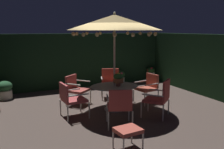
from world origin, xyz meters
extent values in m
cube|color=brown|center=(0.00, 0.00, -0.01)|extent=(7.53, 6.75, 0.02)
cube|color=black|center=(0.00, 3.22, 1.08)|extent=(7.53, 0.30, 2.16)
cube|color=black|center=(3.62, 0.00, 1.08)|extent=(0.30, 6.75, 2.16)
cylinder|color=silver|center=(-0.04, -0.05, 0.01)|extent=(0.58, 0.58, 0.03)
cylinder|color=silver|center=(-0.04, -0.05, 0.35)|extent=(0.09, 0.09, 0.69)
ellipsoid|color=#B0AFA0|center=(-0.04, -0.05, 0.71)|extent=(1.43, 1.20, 0.03)
cylinder|color=silver|center=(-0.04, -0.05, 1.23)|extent=(0.06, 0.06, 2.46)
cone|color=tan|center=(-0.04, -0.05, 2.52)|extent=(2.63, 2.63, 0.42)
sphere|color=silver|center=(-0.04, -0.05, 2.77)|extent=(0.07, 0.07, 0.07)
sphere|color=#F9DB8C|center=(1.12, -0.10, 2.21)|extent=(0.10, 0.10, 0.10)
sphere|color=#F9DB8C|center=(1.04, 0.36, 2.21)|extent=(0.10, 0.10, 0.10)
sphere|color=#F9DB8C|center=(0.80, 0.74, 2.21)|extent=(0.10, 0.10, 0.10)
sphere|color=#F9DB8C|center=(0.43, 1.00, 2.21)|extent=(0.10, 0.10, 0.10)
sphere|color=#F9DB8C|center=(-0.01, 1.10, 2.21)|extent=(0.10, 0.10, 0.10)
sphere|color=#F9DB8C|center=(-0.49, 1.01, 2.21)|extent=(0.10, 0.10, 0.10)
sphere|color=#F9DB8C|center=(-0.89, 0.73, 2.21)|extent=(0.10, 0.10, 0.10)
sphere|color=#F9DB8C|center=(-1.09, 0.43, 2.21)|extent=(0.10, 0.10, 0.10)
sphere|color=#F9DB8C|center=(-1.19, -0.01, 2.21)|extent=(0.10, 0.10, 0.10)
sphere|color=#F9DB8C|center=(-1.09, -0.53, 2.21)|extent=(0.10, 0.10, 0.10)
sphere|color=#F9DB8C|center=(-0.87, -0.86, 2.21)|extent=(0.10, 0.10, 0.10)
sphere|color=#F9DB8C|center=(-0.52, -1.11, 2.21)|extent=(0.10, 0.10, 0.10)
sphere|color=#F9DB8C|center=(-0.09, -1.21, 2.21)|extent=(0.10, 0.10, 0.10)
sphere|color=#F9DB8C|center=(0.42, -1.12, 2.21)|extent=(0.10, 0.10, 0.10)
sphere|color=#F9DB8C|center=(0.74, -0.91, 2.21)|extent=(0.10, 0.10, 0.10)
sphere|color=#F9DB8C|center=(1.04, -0.48, 2.21)|extent=(0.10, 0.10, 0.10)
cylinder|color=#A9644E|center=(0.05, -0.14, 0.78)|extent=(0.13, 0.13, 0.10)
cylinder|color=#AD6D41|center=(0.05, -0.14, 0.89)|extent=(0.29, 0.29, 0.12)
ellipsoid|color=#2D6F35|center=(0.05, -0.14, 1.01)|extent=(0.28, 0.28, 0.17)
sphere|color=yellow|center=(0.05, -0.14, 1.07)|extent=(0.10, 0.10, 0.10)
cylinder|color=silver|center=(-1.00, 0.18, 0.22)|extent=(0.04, 0.04, 0.44)
cylinder|color=silver|center=(-0.95, -0.44, 0.22)|extent=(0.04, 0.04, 0.44)
cylinder|color=silver|center=(-1.59, 0.13, 0.22)|extent=(0.04, 0.04, 0.44)
cylinder|color=silver|center=(-1.54, -0.49, 0.22)|extent=(0.04, 0.04, 0.44)
cube|color=#B84C4C|center=(-1.27, -0.15, 0.47)|extent=(0.62, 0.65, 0.07)
cube|color=#B84C4C|center=(-1.55, -0.18, 0.72)|extent=(0.11, 0.59, 0.43)
cylinder|color=silver|center=(-1.29, 0.15, 0.68)|extent=(0.57, 0.08, 0.04)
cylinder|color=silver|center=(-1.24, -0.46, 0.68)|extent=(0.57, 0.08, 0.04)
cylinder|color=silver|center=(-0.62, -0.85, 0.23)|extent=(0.04, 0.04, 0.46)
cylinder|color=silver|center=(-0.08, -1.04, 0.23)|extent=(0.04, 0.04, 0.46)
cylinder|color=silver|center=(-0.81, -1.39, 0.23)|extent=(0.04, 0.04, 0.46)
cylinder|color=silver|center=(-0.27, -1.58, 0.23)|extent=(0.04, 0.04, 0.46)
cube|color=#BD4942|center=(-0.44, -1.22, 0.49)|extent=(0.71, 0.71, 0.07)
cube|color=#BD4942|center=(-0.54, -1.48, 0.75)|extent=(0.53, 0.24, 0.44)
cylinder|color=silver|center=(-0.71, -1.12, 0.73)|extent=(0.22, 0.53, 0.04)
cylinder|color=silver|center=(-0.18, -1.31, 0.73)|extent=(0.22, 0.53, 0.04)
cylinder|color=silver|center=(0.33, -0.96, 0.21)|extent=(0.04, 0.04, 0.42)
cylinder|color=silver|center=(0.79, -0.59, 0.21)|extent=(0.04, 0.04, 0.42)
cylinder|color=silver|center=(0.71, -1.42, 0.21)|extent=(0.04, 0.04, 0.42)
cylinder|color=silver|center=(1.17, -1.04, 0.21)|extent=(0.04, 0.04, 0.42)
cube|color=#C44742|center=(0.75, -1.00, 0.45)|extent=(0.81, 0.81, 0.07)
cube|color=#C44742|center=(0.93, -1.22, 0.75)|extent=(0.47, 0.41, 0.53)
cylinder|color=silver|center=(0.52, -1.19, 0.66)|extent=(0.39, 0.46, 0.04)
cylinder|color=silver|center=(0.98, -0.81, 0.66)|extent=(0.39, 0.46, 0.04)
cylinder|color=silver|center=(0.94, -0.15, 0.21)|extent=(0.04, 0.04, 0.42)
cylinder|color=silver|center=(0.85, 0.38, 0.21)|extent=(0.04, 0.04, 0.42)
cylinder|color=silver|center=(1.50, -0.05, 0.21)|extent=(0.04, 0.04, 0.42)
cylinder|color=silver|center=(1.41, 0.48, 0.21)|extent=(0.04, 0.04, 0.42)
cube|color=#B3533F|center=(1.18, 0.16, 0.45)|extent=(0.64, 0.62, 0.07)
cube|color=#B3533F|center=(1.44, 0.21, 0.70)|extent=(0.15, 0.52, 0.42)
cylinder|color=silver|center=(1.22, -0.10, 0.65)|extent=(0.54, 0.13, 0.04)
cylinder|color=silver|center=(1.13, 0.43, 0.65)|extent=(0.54, 0.13, 0.04)
cylinder|color=silver|center=(0.58, 0.76, 0.22)|extent=(0.04, 0.04, 0.43)
cylinder|color=silver|center=(-0.01, 0.97, 0.22)|extent=(0.04, 0.04, 0.43)
cylinder|color=silver|center=(0.75, 1.26, 0.22)|extent=(0.04, 0.04, 0.43)
cylinder|color=silver|center=(0.16, 1.46, 0.22)|extent=(0.04, 0.04, 0.43)
cube|color=#B94738|center=(0.37, 1.11, 0.47)|extent=(0.74, 0.69, 0.07)
cube|color=#B94738|center=(0.45, 1.35, 0.74)|extent=(0.58, 0.25, 0.49)
cylinder|color=silver|center=(0.67, 1.01, 0.70)|extent=(0.20, 0.49, 0.04)
cylinder|color=silver|center=(0.08, 1.21, 0.70)|extent=(0.20, 0.49, 0.04)
cylinder|color=beige|center=(-0.46, 0.86, 0.21)|extent=(0.04, 0.04, 0.42)
cylinder|color=beige|center=(-0.89, 0.48, 0.21)|extent=(0.04, 0.04, 0.42)
cylinder|color=beige|center=(-0.82, 1.27, 0.21)|extent=(0.04, 0.04, 0.42)
cylinder|color=beige|center=(-1.25, 0.88, 0.21)|extent=(0.04, 0.04, 0.42)
cube|color=#B9524A|center=(-0.85, 0.87, 0.45)|extent=(0.78, 0.77, 0.07)
cube|color=#B9524A|center=(-1.03, 1.07, 0.70)|extent=(0.45, 0.41, 0.43)
cylinder|color=beige|center=(-0.64, 1.06, 0.70)|extent=(0.37, 0.41, 0.04)
cylinder|color=beige|center=(-1.07, 0.68, 0.70)|extent=(0.37, 0.41, 0.04)
cylinder|color=silver|center=(-1.06, -2.21, 0.18)|extent=(0.03, 0.03, 0.36)
cylinder|color=silver|center=(-0.62, -2.16, 0.18)|extent=(0.03, 0.03, 0.36)
cylinder|color=silver|center=(-1.02, -2.59, 0.18)|extent=(0.03, 0.03, 0.36)
cylinder|color=silver|center=(-0.58, -2.54, 0.18)|extent=(0.03, 0.03, 0.36)
cube|color=#C45545|center=(-0.82, -2.38, 0.40)|extent=(0.52, 0.46, 0.08)
cylinder|color=beige|center=(-2.95, 2.48, 0.15)|extent=(0.47, 0.47, 0.30)
ellipsoid|color=#285933|center=(-2.95, 2.48, 0.44)|extent=(0.51, 0.51, 0.36)
sphere|color=#D64A6A|center=(-2.77, 2.51, 0.50)|extent=(0.07, 0.07, 0.07)
sphere|color=#D9597E|center=(-2.88, 2.59, 0.53)|extent=(0.09, 0.09, 0.09)
sphere|color=#D25F6C|center=(-3.04, 2.40, 0.53)|extent=(0.08, 0.08, 0.08)
sphere|color=#E74B75|center=(-2.93, 2.34, 0.49)|extent=(0.08, 0.08, 0.08)
cylinder|color=beige|center=(1.55, 2.86, 0.16)|extent=(0.44, 0.44, 0.32)
ellipsoid|color=#2D5D2D|center=(1.55, 2.86, 0.44)|extent=(0.47, 0.47, 0.33)
sphere|color=#E35873|center=(1.69, 2.89, 0.51)|extent=(0.09, 0.09, 0.09)
sphere|color=#EA547D|center=(1.51, 3.05, 0.52)|extent=(0.06, 0.06, 0.06)
sphere|color=#DC476B|center=(1.44, 2.84, 0.47)|extent=(0.10, 0.10, 0.10)
sphere|color=#E4526B|center=(1.55, 2.68, 0.51)|extent=(0.11, 0.11, 0.11)
cylinder|color=beige|center=(3.13, 2.88, 0.21)|extent=(0.38, 0.38, 0.41)
ellipsoid|color=#23511F|center=(3.13, 2.88, 0.52)|extent=(0.38, 0.38, 0.27)
sphere|color=red|center=(3.22, 2.90, 0.54)|extent=(0.09, 0.09, 0.09)
sphere|color=red|center=(3.16, 2.98, 0.57)|extent=(0.07, 0.07, 0.07)
sphere|color=red|center=(3.02, 3.00, 0.54)|extent=(0.09, 0.09, 0.09)
sphere|color=red|center=(2.98, 2.86, 0.52)|extent=(0.10, 0.10, 0.10)
sphere|color=red|center=(3.09, 2.78, 0.60)|extent=(0.11, 0.11, 0.11)
sphere|color=red|center=(3.15, 2.80, 0.60)|extent=(0.08, 0.08, 0.08)
camera|label=1|loc=(-2.95, -6.35, 2.34)|focal=39.41mm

